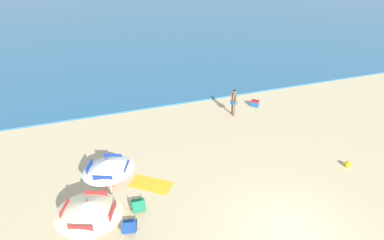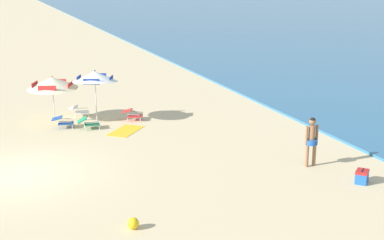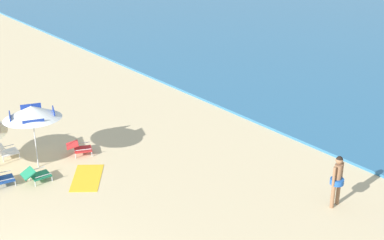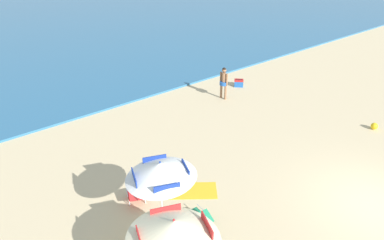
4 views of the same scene
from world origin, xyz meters
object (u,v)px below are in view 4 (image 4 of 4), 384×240
object	(u,v)px
beach_umbrella_striped_main	(160,170)
beach_towel	(189,191)
lounge_chair_beside_umbrella	(198,217)
cooler_box	(239,83)
beach_ball	(374,126)
person_standing_near_shore	(224,81)
lounge_chair_spare_folded	(136,194)
beach_umbrella_striped_second	(174,230)

from	to	relation	value
beach_umbrella_striped_main	beach_towel	bearing A→B (deg)	26.72
lounge_chair_beside_umbrella	cooler_box	xyz separation A→B (m)	(9.01, 6.84, -0.07)
beach_ball	beach_umbrella_striped_main	bearing A→B (deg)	174.58
person_standing_near_shore	lounge_chair_spare_folded	bearing A→B (deg)	-152.43
beach_umbrella_striped_second	beach_towel	size ratio (longest dim) A/B	1.63
lounge_chair_beside_umbrella	beach_umbrella_striped_main	bearing A→B (deg)	150.66
lounge_chair_beside_umbrella	beach_ball	distance (m)	9.75
beach_umbrella_striped_main	person_standing_near_shore	world-z (taller)	beach_umbrella_striped_main
beach_towel	beach_umbrella_striped_second	bearing A→B (deg)	-135.28
beach_towel	cooler_box	bearing A→B (deg)	33.75
beach_towel	person_standing_near_shore	bearing A→B (deg)	37.32
lounge_chair_beside_umbrella	lounge_chair_spare_folded	distance (m)	2.19
beach_towel	beach_umbrella_striped_main	bearing A→B (deg)	-153.28
beach_umbrella_striped_second	beach_ball	bearing A→B (deg)	3.40
lounge_chair_beside_umbrella	lounge_chair_spare_folded	bearing A→B (deg)	110.95
beach_towel	lounge_chair_spare_folded	bearing A→B (deg)	157.31
beach_umbrella_striped_main	lounge_chair_spare_folded	bearing A→B (deg)	85.81
beach_umbrella_striped_second	lounge_chair_spare_folded	distance (m)	3.67
lounge_chair_beside_umbrella	person_standing_near_shore	size ratio (longest dim) A/B	0.56
cooler_box	person_standing_near_shore	bearing A→B (deg)	-160.60
lounge_chair_spare_folded	beach_ball	world-z (taller)	lounge_chair_spare_folded
beach_umbrella_striped_second	lounge_chair_beside_umbrella	size ratio (longest dim) A/B	3.16
cooler_box	beach_umbrella_striped_second	bearing A→B (deg)	-143.29
beach_umbrella_striped_main	beach_ball	world-z (taller)	beach_umbrella_striped_main
beach_umbrella_striped_second	beach_ball	distance (m)	11.62
lounge_chair_spare_folded	beach_towel	distance (m)	1.77
cooler_box	beach_towel	xyz separation A→B (m)	(-8.18, -5.46, -0.20)
lounge_chair_spare_folded	beach_ball	xyz separation A→B (m)	(10.52, -2.55, -0.13)
beach_umbrella_striped_main	cooler_box	bearing A→B (deg)	32.60
person_standing_near_shore	beach_ball	size ratio (longest dim) A/B	5.54
lounge_chair_spare_folded	beach_towel	size ratio (longest dim) A/B	0.55
lounge_chair_beside_umbrella	lounge_chair_spare_folded	size ratio (longest dim) A/B	0.94
beach_umbrella_striped_main	lounge_chair_beside_umbrella	world-z (taller)	beach_umbrella_striped_main
lounge_chair_spare_folded	beach_towel	world-z (taller)	lounge_chair_spare_folded
beach_umbrella_striped_second	beach_ball	xyz separation A→B (m)	(11.50, 0.68, -1.56)
person_standing_near_shore	beach_ball	bearing A→B (deg)	-68.65
beach_ball	beach_towel	size ratio (longest dim) A/B	0.17
lounge_chair_spare_folded	cooler_box	bearing A→B (deg)	26.08
cooler_box	beach_umbrella_striped_main	bearing A→B (deg)	-147.40
beach_umbrella_striped_second	beach_ball	size ratio (longest dim) A/B	9.76
beach_ball	beach_towel	distance (m)	9.11
lounge_chair_beside_umbrella	beach_towel	size ratio (longest dim) A/B	0.52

